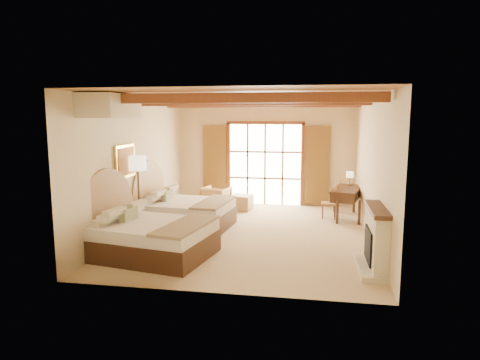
% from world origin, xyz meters
% --- Properties ---
extents(floor, '(7.00, 7.00, 0.00)m').
position_xyz_m(floor, '(0.00, 0.00, 0.00)').
color(floor, '#CAB489').
rests_on(floor, ground).
extents(wall_back, '(5.50, 0.00, 5.50)m').
position_xyz_m(wall_back, '(0.00, 3.50, 1.60)').
color(wall_back, beige).
rests_on(wall_back, ground).
extents(wall_left, '(0.00, 7.00, 7.00)m').
position_xyz_m(wall_left, '(-2.75, 0.00, 1.60)').
color(wall_left, beige).
rests_on(wall_left, ground).
extents(wall_right, '(0.00, 7.00, 7.00)m').
position_xyz_m(wall_right, '(2.75, 0.00, 1.60)').
color(wall_right, beige).
rests_on(wall_right, ground).
extents(ceiling, '(7.00, 7.00, 0.00)m').
position_xyz_m(ceiling, '(0.00, 0.00, 3.20)').
color(ceiling, '#B56E3F').
rests_on(ceiling, ground).
extents(ceiling_beams, '(5.39, 4.60, 0.18)m').
position_xyz_m(ceiling_beams, '(0.00, 0.00, 3.08)').
color(ceiling_beams, brown).
rests_on(ceiling_beams, ceiling).
extents(french_doors, '(3.95, 0.08, 2.60)m').
position_xyz_m(french_doors, '(0.00, 3.44, 1.25)').
color(french_doors, white).
rests_on(french_doors, ground).
extents(fireplace, '(0.46, 1.40, 1.16)m').
position_xyz_m(fireplace, '(2.60, -2.00, 0.51)').
color(fireplace, beige).
rests_on(fireplace, ground).
extents(painting, '(0.06, 0.95, 0.75)m').
position_xyz_m(painting, '(-2.70, -0.75, 1.75)').
color(painting, gold).
rests_on(painting, wall_left).
extents(canopy_valance, '(0.70, 1.40, 0.45)m').
position_xyz_m(canopy_valance, '(-2.40, -2.00, 2.95)').
color(canopy_valance, beige).
rests_on(canopy_valance, ceiling).
extents(bed_near, '(2.55, 2.09, 1.49)m').
position_xyz_m(bed_near, '(-1.82, -1.94, 0.45)').
color(bed_near, '#462A1A').
rests_on(bed_near, floor).
extents(bed_far, '(2.34, 1.86, 1.44)m').
position_xyz_m(bed_far, '(-1.80, 0.34, 0.43)').
color(bed_far, '#462A1A').
rests_on(bed_far, floor).
extents(nightstand, '(0.56, 0.56, 0.53)m').
position_xyz_m(nightstand, '(-2.50, -1.02, 0.26)').
color(nightstand, '#462A1A').
rests_on(nightstand, floor).
extents(floor_lamp, '(0.39, 0.39, 1.86)m').
position_xyz_m(floor_lamp, '(-2.50, -0.55, 1.58)').
color(floor_lamp, '#392A1D').
rests_on(floor_lamp, floor).
extents(armchair, '(0.90, 0.92, 0.70)m').
position_xyz_m(armchair, '(-1.33, 2.34, 0.35)').
color(armchair, tan).
rests_on(armchair, floor).
extents(ottoman, '(0.68, 0.68, 0.43)m').
position_xyz_m(ottoman, '(-0.60, 2.56, 0.22)').
color(ottoman, '#A18954').
rests_on(ottoman, floor).
extents(desk, '(0.99, 1.64, 0.82)m').
position_xyz_m(desk, '(2.39, 1.99, 0.44)').
color(desk, '#462A1A').
rests_on(desk, floor).
extents(desk_chair, '(0.42, 0.42, 0.93)m').
position_xyz_m(desk_chair, '(1.95, 1.85, 0.29)').
color(desk_chair, '#B37D45').
rests_on(desk_chair, floor).
extents(desk_lamp, '(0.20, 0.20, 0.40)m').
position_xyz_m(desk_lamp, '(2.49, 2.39, 1.12)').
color(desk_lamp, '#392A1D').
rests_on(desk_lamp, desk).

